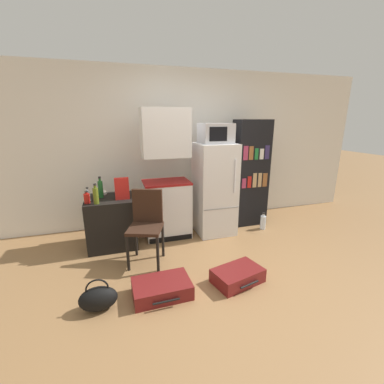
% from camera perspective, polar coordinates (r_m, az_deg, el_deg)
% --- Properties ---
extents(ground_plane, '(24.00, 24.00, 0.00)m').
position_cam_1_polar(ground_plane, '(3.19, 9.27, -18.19)').
color(ground_plane, olive).
extents(wall_back, '(6.40, 0.10, 2.59)m').
position_cam_1_polar(wall_back, '(4.61, 1.19, 9.80)').
color(wall_back, white).
rests_on(wall_back, ground_plane).
extents(side_table, '(0.67, 0.63, 0.71)m').
position_cam_1_polar(side_table, '(3.91, -17.40, -6.23)').
color(side_table, black).
rests_on(side_table, ground_plane).
extents(kitchen_hutch, '(0.69, 0.49, 1.94)m').
position_cam_1_polar(kitchen_hutch, '(3.88, -5.73, 2.70)').
color(kitchen_hutch, white).
rests_on(kitchen_hutch, ground_plane).
extents(refrigerator, '(0.58, 0.63, 1.43)m').
position_cam_1_polar(refrigerator, '(4.08, 4.97, 0.69)').
color(refrigerator, white).
rests_on(refrigerator, ground_plane).
extents(microwave, '(0.46, 0.41, 0.29)m').
position_cam_1_polar(microwave, '(3.94, 5.27, 12.86)').
color(microwave, '#B7B7BC').
rests_on(microwave, refrigerator).
extents(bookshelf, '(0.57, 0.33, 1.78)m').
position_cam_1_polar(bookshelf, '(4.47, 12.77, 3.99)').
color(bookshelf, black).
rests_on(bookshelf, ground_plane).
extents(bottle_ketchup_red, '(0.08, 0.08, 0.17)m').
position_cam_1_polar(bottle_ketchup_red, '(3.63, -22.32, -1.28)').
color(bottle_ketchup_red, '#AD1914').
rests_on(bottle_ketchup_red, side_table).
extents(bottle_clear_short, '(0.06, 0.06, 0.19)m').
position_cam_1_polar(bottle_clear_short, '(3.72, -22.14, -0.68)').
color(bottle_clear_short, silver).
rests_on(bottle_clear_short, side_table).
extents(bottle_olive_oil, '(0.07, 0.07, 0.27)m').
position_cam_1_polar(bottle_olive_oil, '(3.54, -20.60, -0.72)').
color(bottle_olive_oil, '#566619').
rests_on(bottle_olive_oil, side_table).
extents(bottle_amber_beer, '(0.08, 0.08, 0.21)m').
position_cam_1_polar(bottle_amber_beer, '(3.83, -14.90, 0.58)').
color(bottle_amber_beer, brown).
rests_on(bottle_amber_beer, side_table).
extents(bottle_green_tall, '(0.07, 0.07, 0.30)m').
position_cam_1_polar(bottle_green_tall, '(3.81, -19.66, 0.68)').
color(bottle_green_tall, '#1E6028').
rests_on(bottle_green_tall, side_table).
extents(bowl, '(0.13, 0.13, 0.04)m').
position_cam_1_polar(bowl, '(4.00, -19.35, -0.22)').
color(bowl, silver).
rests_on(bowl, side_table).
extents(cereal_box, '(0.19, 0.07, 0.30)m').
position_cam_1_polar(cereal_box, '(3.64, -15.31, 0.73)').
color(cereal_box, red).
rests_on(cereal_box, side_table).
extents(chair, '(0.51, 0.52, 0.93)m').
position_cam_1_polar(chair, '(3.30, -10.07, -6.11)').
color(chair, black).
rests_on(chair, ground_plane).
extents(suitcase_large_flat, '(0.62, 0.47, 0.16)m').
position_cam_1_polar(suitcase_large_flat, '(3.08, 10.11, -17.81)').
color(suitcase_large_flat, maroon).
rests_on(suitcase_large_flat, ground_plane).
extents(suitcase_small_flat, '(0.60, 0.43, 0.16)m').
position_cam_1_polar(suitcase_small_flat, '(2.87, -6.73, -20.47)').
color(suitcase_small_flat, maroon).
rests_on(suitcase_small_flat, ground_plane).
extents(handbag, '(0.36, 0.20, 0.33)m').
position_cam_1_polar(handbag, '(2.80, -20.12, -21.32)').
color(handbag, black).
rests_on(handbag, ground_plane).
extents(water_bottle_front, '(0.09, 0.09, 0.29)m').
position_cam_1_polar(water_bottle_front, '(4.48, 15.50, -6.45)').
color(water_bottle_front, silver).
rests_on(water_bottle_front, ground_plane).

